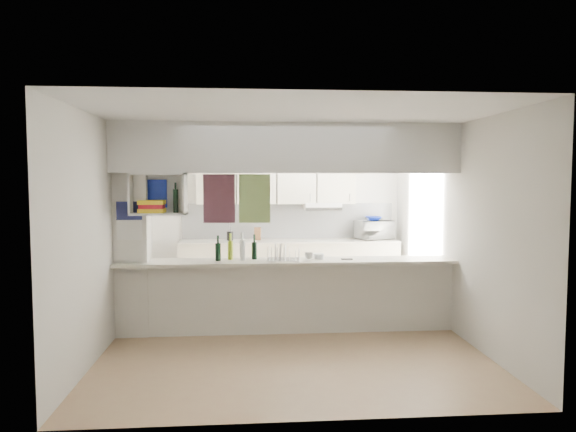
{
  "coord_description": "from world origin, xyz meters",
  "views": [
    {
      "loc": [
        -0.49,
        -6.33,
        1.91
      ],
      "look_at": [
        0.05,
        0.5,
        1.43
      ],
      "focal_mm": 32.0,
      "sensor_mm": 36.0,
      "label": 1
    }
  ],
  "objects": [
    {
      "name": "knife_block",
      "position": [
        -0.33,
        2.18,
        1.03
      ],
      "size": [
        0.12,
        0.1,
        0.21
      ],
      "primitive_type": "cube",
      "rotation": [
        0.0,
        0.0,
        -0.13
      ],
      "color": "#56361D",
      "rests_on": "bench_top"
    },
    {
      "name": "plastic_tubs",
      "position": [
        0.43,
        0.05,
        0.95
      ],
      "size": [
        0.49,
        0.17,
        0.07
      ],
      "color": "silver",
      "rests_on": "breakfast_bar"
    },
    {
      "name": "wall_left",
      "position": [
        -2.1,
        0.0,
        1.3
      ],
      "size": [
        0.0,
        4.8,
        4.8
      ],
      "primitive_type": "plane",
      "rotation": [
        1.57,
        0.0,
        1.57
      ],
      "color": "silver",
      "rests_on": "floor"
    },
    {
      "name": "microwave",
      "position": [
        1.63,
        2.13,
        1.08
      ],
      "size": [
        0.65,
        0.53,
        0.32
      ],
      "primitive_type": "imported",
      "rotation": [
        0.0,
        0.0,
        3.42
      ],
      "color": "white",
      "rests_on": "bench_top"
    },
    {
      "name": "wine_bottles",
      "position": [
        -0.63,
        0.05,
        1.04
      ],
      "size": [
        0.52,
        0.15,
        0.35
      ],
      "color": "black",
      "rests_on": "breakfast_bar"
    },
    {
      "name": "wall_right",
      "position": [
        2.1,
        0.0,
        1.3
      ],
      "size": [
        0.0,
        4.8,
        4.8
      ],
      "primitive_type": "plane",
      "rotation": [
        1.57,
        0.0,
        -1.57
      ],
      "color": "silver",
      "rests_on": "floor"
    },
    {
      "name": "kitchen_run",
      "position": [
        0.16,
        2.14,
        0.83
      ],
      "size": [
        3.6,
        0.63,
        2.24
      ],
      "color": "beige",
      "rests_on": "floor"
    },
    {
      "name": "floor",
      "position": [
        0.0,
        0.0,
        0.0
      ],
      "size": [
        4.8,
        4.8,
        0.0
      ],
      "primitive_type": "plane",
      "color": "tan",
      "rests_on": "ground"
    },
    {
      "name": "utensil_jar",
      "position": [
        -0.78,
        2.15,
        0.99
      ],
      "size": [
        0.11,
        0.11,
        0.15
      ],
      "primitive_type": "cylinder",
      "color": "black",
      "rests_on": "bench_top"
    },
    {
      "name": "cup",
      "position": [
        0.27,
        -0.05,
        0.98
      ],
      "size": [
        0.13,
        0.13,
        0.09
      ],
      "primitive_type": "imported",
      "rotation": [
        0.0,
        0.0,
        -0.26
      ],
      "color": "white",
      "rests_on": "dish_rack"
    },
    {
      "name": "wall_back",
      "position": [
        0.0,
        2.4,
        1.3
      ],
      "size": [
        4.2,
        0.0,
        4.2
      ],
      "primitive_type": "plane",
      "rotation": [
        1.57,
        0.0,
        0.0
      ],
      "color": "silver",
      "rests_on": "floor"
    },
    {
      "name": "dish_rack",
      "position": [
        -0.05,
        -0.01,
        1.01
      ],
      "size": [
        0.44,
        0.35,
        0.22
      ],
      "rotation": [
        0.0,
        0.0,
        -0.12
      ],
      "color": "silver",
      "rests_on": "breakfast_bar"
    },
    {
      "name": "ceiling",
      "position": [
        0.0,
        0.0,
        2.6
      ],
      "size": [
        4.8,
        4.8,
        0.0
      ],
      "primitive_type": "plane",
      "color": "white",
      "rests_on": "wall_back"
    },
    {
      "name": "bowl",
      "position": [
        1.62,
        2.15,
        1.27
      ],
      "size": [
        0.27,
        0.27,
        0.07
      ],
      "primitive_type": "imported",
      "color": "navy",
      "rests_on": "microwave"
    },
    {
      "name": "cubby_shelf",
      "position": [
        -1.57,
        -0.06,
        1.71
      ],
      "size": [
        0.65,
        0.35,
        0.5
      ],
      "color": "white",
      "rests_on": "bulkhead"
    },
    {
      "name": "servery_partition",
      "position": [
        -0.17,
        0.0,
        1.66
      ],
      "size": [
        4.2,
        0.5,
        2.6
      ],
      "color": "silver",
      "rests_on": "floor"
    }
  ]
}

